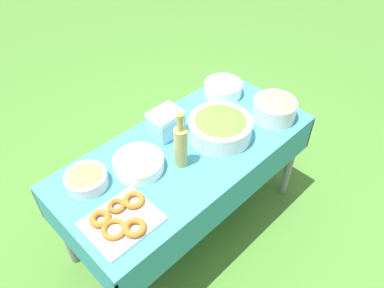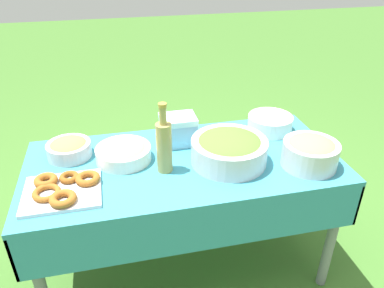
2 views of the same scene
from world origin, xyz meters
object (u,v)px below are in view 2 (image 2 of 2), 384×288
Objects in this scene: pasta_bowl at (123,152)px; olive_bowl at (69,148)px; olive_oil_bottle at (164,145)px; cooler_box at (178,130)px; salad_bowl at (229,149)px; plate_stack at (270,123)px; donut_platter at (62,189)px; fruit_bowl at (310,152)px.

pasta_bowl is 1.25× the size of olive_bowl.
olive_oil_bottle reaches higher than cooler_box.
plate_stack is at bearing 39.20° from salad_bowl.
olive_oil_bottle is 0.49m from olive_bowl.
plate_stack is at bearing 22.92° from olive_oil_bottle.
pasta_bowl is at bearing -170.56° from plate_stack.
olive_bowl is at bearing 163.35° from salad_bowl.
donut_platter is 1.58× the size of olive_bowl.
plate_stack is 0.68m from olive_oil_bottle.
plate_stack is at bearing 2.14° from olive_bowl.
donut_platter is 1.37× the size of plate_stack.
fruit_bowl reaches higher than pasta_bowl.
pasta_bowl is at bearing -159.49° from cooler_box.
donut_platter is 0.64m from cooler_box.
olive_oil_bottle is at bearing -27.48° from olive_bowl.
fruit_bowl reaches higher than salad_bowl.
olive_bowl is (-0.43, 0.22, -0.09)m from olive_oil_bottle.
olive_oil_bottle is 0.27m from cooler_box.
cooler_box is at bearing 29.46° from donut_platter.
plate_stack is (1.07, 0.34, 0.02)m from donut_platter.
salad_bowl is at bearing -140.80° from plate_stack.
donut_platter is 1.12m from plate_stack.
plate_stack is at bearing 17.59° from donut_platter.
donut_platter is 0.46m from olive_oil_bottle.
fruit_bowl is (1.10, -0.03, 0.05)m from donut_platter.
cooler_box reaches higher than pasta_bowl.
pasta_bowl is (-0.48, 0.13, -0.03)m from salad_bowl.
fruit_bowl is (0.04, -0.37, 0.03)m from plate_stack.
olive_bowl is (-0.73, 0.22, -0.03)m from salad_bowl.
donut_platter is 0.30m from olive_bowl.
olive_oil_bottle is at bearing 170.69° from fruit_bowl.
olive_bowl is (-1.09, 0.33, -0.03)m from fruit_bowl.
donut_platter is at bearing -142.48° from pasta_bowl.
donut_platter is (-0.27, -0.21, -0.02)m from pasta_bowl.
pasta_bowl is 0.24m from olive_oil_bottle.
salad_bowl is 0.77m from olive_bowl.
pasta_bowl is 0.34m from donut_platter.
fruit_bowl is at bearing -32.06° from cooler_box.
salad_bowl is at bearing -14.68° from pasta_bowl.
cooler_box reaches higher than salad_bowl.
plate_stack is 0.72× the size of olive_oil_bottle.
olive_oil_bottle is at bearing 9.59° from donut_platter.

